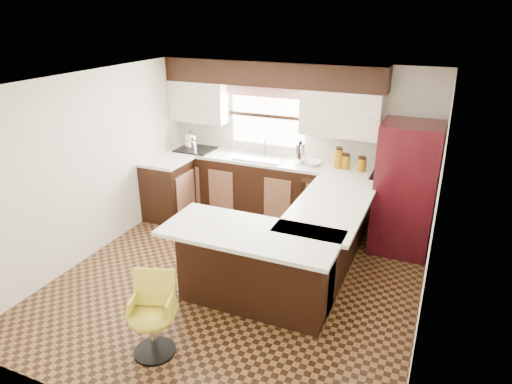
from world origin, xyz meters
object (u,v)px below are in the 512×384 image
at_px(refrigerator, 405,189).
at_px(bar_chair, 151,318).
at_px(peninsula_long, 325,239).
at_px(peninsula_return, 255,268).

height_order(refrigerator, bar_chair, refrigerator).
xyz_separation_m(peninsula_long, bar_chair, (-1.11, -2.10, -0.04)).
bearing_deg(bar_chair, refrigerator, 39.88).
relative_size(refrigerator, bar_chair, 2.15).
bearing_deg(bar_chair, peninsula_return, 44.29).
bearing_deg(peninsula_return, peninsula_long, 61.70).
distance_m(peninsula_return, refrigerator, 2.41).
distance_m(refrigerator, bar_chair, 3.66).
bearing_deg(bar_chair, peninsula_long, 43.83).
distance_m(peninsula_long, peninsula_return, 1.11).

